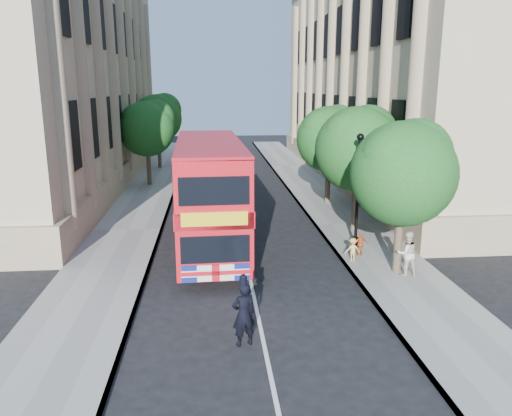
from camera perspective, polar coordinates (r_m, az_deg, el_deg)
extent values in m
plane|color=black|center=(16.71, 0.17, -11.95)|extent=(120.00, 120.00, 0.00)
cube|color=gray|center=(26.97, 10.41, -1.91)|extent=(3.50, 80.00, 0.12)
cube|color=gray|center=(26.37, -14.47, -2.49)|extent=(3.50, 80.00, 0.12)
cube|color=tan|center=(41.88, 16.75, 15.63)|extent=(12.00, 38.00, 18.00)
cube|color=tan|center=(40.95, -23.66, 15.14)|extent=(12.00, 38.00, 18.00)
cylinder|color=#473828|center=(20.24, 15.96, -3.49)|extent=(0.32, 0.32, 2.86)
sphere|color=#1A4E1B|center=(19.64, 16.46, 3.77)|extent=(4.00, 4.00, 4.00)
sphere|color=#1A4E1B|center=(20.14, 17.77, 5.79)|extent=(2.80, 2.80, 2.80)
sphere|color=#1A4E1B|center=(19.11, 15.49, 5.15)|extent=(2.60, 2.60, 2.60)
cylinder|color=#473828|center=(25.70, 11.25, 0.58)|extent=(0.32, 0.32, 2.99)
sphere|color=#1A4E1B|center=(25.23, 11.54, 6.60)|extent=(4.20, 4.20, 4.20)
sphere|color=#1A4E1B|center=(25.71, 12.65, 8.20)|extent=(2.94, 2.94, 2.94)
sphere|color=#1A4E1B|center=(24.74, 10.67, 7.77)|extent=(2.73, 2.73, 2.73)
cylinder|color=#473828|center=(31.38, 8.20, 3.00)|extent=(0.32, 0.32, 2.90)
sphere|color=#1A4E1B|center=(31.00, 8.37, 7.80)|extent=(4.00, 4.00, 4.00)
sphere|color=#1A4E1B|center=(31.47, 9.32, 9.06)|extent=(2.80, 2.80, 2.80)
sphere|color=#1A4E1B|center=(30.55, 7.61, 8.73)|extent=(2.60, 2.60, 2.60)
cylinder|color=#473828|center=(37.71, -12.15, 4.71)|extent=(0.32, 0.32, 2.99)
sphere|color=#1A4E1B|center=(37.40, -12.36, 8.83)|extent=(4.00, 4.00, 4.00)
sphere|color=#1A4E1B|center=(37.67, -11.43, 9.94)|extent=(2.80, 2.80, 2.80)
sphere|color=#1A4E1B|center=(37.12, -13.24, 9.59)|extent=(2.60, 2.60, 2.60)
cylinder|color=#473828|center=(45.58, -10.99, 6.41)|extent=(0.32, 0.32, 3.17)
sphere|color=#1A4E1B|center=(45.31, -11.16, 10.02)|extent=(4.20, 4.20, 4.20)
sphere|color=#1A4E1B|center=(45.61, -10.39, 10.98)|extent=(2.94, 2.94, 2.94)
sphere|color=#1A4E1B|center=(45.03, -11.87, 10.70)|extent=(2.73, 2.73, 2.73)
cylinder|color=black|center=(23.00, 11.27, -3.90)|extent=(0.30, 0.30, 0.50)
cylinder|color=black|center=(22.43, 11.54, 1.58)|extent=(0.14, 0.14, 5.00)
sphere|color=black|center=(22.05, 11.86, 7.94)|extent=(0.32, 0.32, 0.32)
cube|color=red|center=(22.33, -5.30, 1.86)|extent=(3.07, 10.52, 4.34)
cube|color=black|center=(22.55, -5.25, -0.52)|extent=(3.11, 9.86, 0.99)
cube|color=black|center=(22.13, -5.37, 4.72)|extent=(3.11, 9.86, 0.99)
cube|color=yellow|center=(17.23, -4.76, -1.25)|extent=(2.31, 0.15, 0.49)
cylinder|color=black|center=(19.38, -8.51, -6.62)|extent=(0.34, 1.11, 1.10)
cylinder|color=black|center=(19.46, -1.14, -6.38)|extent=(0.34, 1.11, 1.10)
cylinder|color=black|center=(26.19, -8.16, -1.19)|extent=(0.34, 1.11, 1.10)
cylinder|color=black|center=(26.25, -2.74, -1.03)|extent=(0.34, 1.11, 1.10)
cube|color=black|center=(29.87, -6.99, 2.23)|extent=(2.10, 1.93, 2.05)
cube|color=black|center=(29.02, -7.20, 2.37)|extent=(1.76, 0.26, 0.68)
cube|color=black|center=(31.93, -6.54, 3.34)|extent=(2.23, 3.28, 2.44)
cube|color=black|center=(31.59, -6.60, 1.06)|extent=(2.17, 4.82, 0.24)
cylinder|color=black|center=(30.10, -8.62, 0.45)|extent=(0.28, 0.80, 0.78)
cylinder|color=black|center=(29.88, -5.29, 0.46)|extent=(0.28, 0.80, 0.78)
cylinder|color=black|center=(33.20, -7.80, 1.74)|extent=(0.28, 0.80, 0.78)
cylinder|color=black|center=(33.01, -4.78, 1.75)|extent=(0.28, 0.80, 0.78)
imported|color=black|center=(14.47, -1.44, -12.06)|extent=(0.80, 0.64, 1.90)
imported|color=beige|center=(20.13, 16.84, -4.97)|extent=(0.91, 0.74, 1.74)
imported|color=#C85923|center=(21.96, 11.86, -4.06)|extent=(0.64, 0.36, 1.03)
imported|color=#E3B24D|center=(21.27, 10.98, -4.67)|extent=(0.67, 0.42, 0.99)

